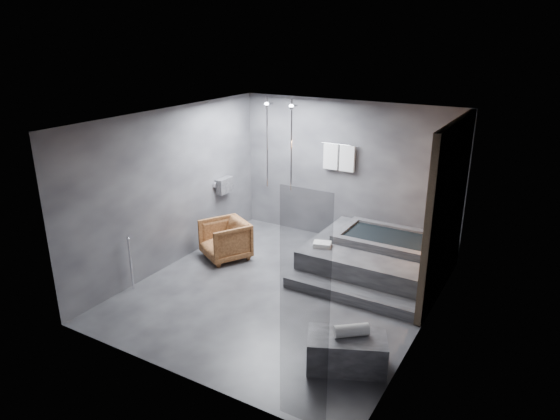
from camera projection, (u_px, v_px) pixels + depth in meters
The scene contains 7 objects.
room at pixel (314, 189), 7.58m from camera, with size 5.00×5.04×2.82m.
tub_deck at pixel (376, 258), 8.75m from camera, with size 2.20×2.00×0.50m, color #2D2D2F.
tub_step at pixel (349, 294), 7.85m from camera, with size 2.20×0.36×0.18m, color #2D2D2F.
concrete_bench at pixel (346, 352), 6.22m from camera, with size 0.97×0.54×0.44m, color #38383B.
driftwood_chair at pixel (225, 240), 9.22m from camera, with size 0.77×0.80×0.72m, color #482712.
rolled_towel at pixel (351, 330), 6.14m from camera, with size 0.16×0.16×0.44m, color white.
deck_towel at pixel (322, 244), 8.57m from camera, with size 0.30×0.22×0.08m, color white.
Camera 1 is at (3.61, -6.28, 3.97)m, focal length 32.00 mm.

